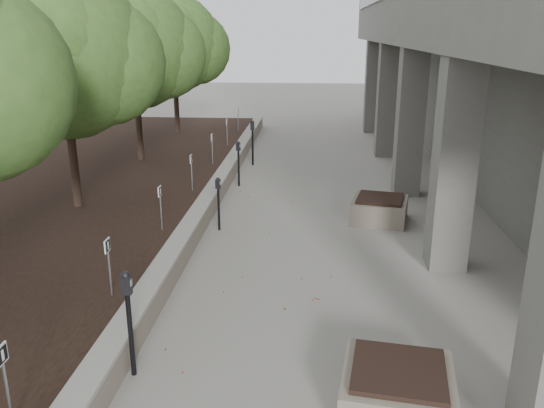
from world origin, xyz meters
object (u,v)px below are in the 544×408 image
(crabapple_tree_4, at_px, (135,74))
(parking_meter_5, at_px, (253,143))
(planter_front, at_px, (397,390))
(parking_meter_4, at_px, (239,164))
(planter_back, at_px, (379,209))
(crabapple_tree_3, at_px, (66,91))
(crabapple_tree_5, at_px, (174,64))
(parking_meter_2, at_px, (130,324))
(parking_meter_3, at_px, (219,204))

(crabapple_tree_4, relative_size, parking_meter_5, 3.53)
(crabapple_tree_4, relative_size, planter_front, 4.17)
(parking_meter_4, height_order, planter_back, parking_meter_4)
(crabapple_tree_3, relative_size, crabapple_tree_5, 1.00)
(crabapple_tree_3, height_order, parking_meter_4, crabapple_tree_3)
(crabapple_tree_3, height_order, parking_meter_5, crabapple_tree_3)
(crabapple_tree_4, xyz_separation_m, planter_front, (6.65, -11.47, -2.82))
(crabapple_tree_3, bearing_deg, crabapple_tree_5, 90.00)
(crabapple_tree_3, xyz_separation_m, planter_back, (7.22, 0.60, -2.82))
(planter_front, bearing_deg, crabapple_tree_4, 120.11)
(crabapple_tree_5, distance_m, parking_meter_2, 16.47)
(crabapple_tree_5, bearing_deg, parking_meter_5, -47.75)
(parking_meter_4, xyz_separation_m, planter_front, (3.24, -9.90, -0.37))
(parking_meter_4, bearing_deg, planter_front, -51.10)
(crabapple_tree_3, distance_m, crabapple_tree_5, 10.00)
(crabapple_tree_5, height_order, parking_meter_5, crabapple_tree_5)
(crabapple_tree_3, relative_size, parking_meter_5, 3.53)
(crabapple_tree_4, xyz_separation_m, planter_back, (7.22, -4.40, -2.82))
(planter_back, bearing_deg, planter_front, -94.58)
(crabapple_tree_3, relative_size, parking_meter_2, 3.59)
(crabapple_tree_4, distance_m, planter_back, 8.91)
(crabapple_tree_3, xyz_separation_m, crabapple_tree_4, (0.00, 5.00, 0.00))
(parking_meter_2, distance_m, parking_meter_3, 5.63)
(crabapple_tree_4, xyz_separation_m, parking_meter_2, (3.25, -10.97, -2.36))
(parking_meter_5, xyz_separation_m, planter_front, (3.11, -12.58, -0.47))
(parking_meter_3, bearing_deg, parking_meter_4, 107.55)
(parking_meter_5, distance_m, planter_back, 6.64)
(parking_meter_5, bearing_deg, parking_meter_4, -90.85)
(crabapple_tree_5, xyz_separation_m, parking_meter_5, (3.54, -3.90, -2.35))
(parking_meter_2, height_order, parking_meter_4, parking_meter_2)
(parking_meter_2, height_order, parking_meter_3, parking_meter_2)
(crabapple_tree_4, height_order, planter_front, crabapple_tree_4)
(parking_meter_5, distance_m, planter_front, 12.96)
(crabapple_tree_4, distance_m, planter_front, 13.56)
(crabapple_tree_3, height_order, crabapple_tree_5, same)
(parking_meter_4, bearing_deg, crabapple_tree_4, 176.17)
(crabapple_tree_5, height_order, planter_front, crabapple_tree_5)
(parking_meter_5, height_order, planter_back, parking_meter_5)
(crabapple_tree_4, bearing_deg, parking_meter_3, -57.05)
(planter_front, bearing_deg, parking_meter_3, 117.49)
(parking_meter_2, xyz_separation_m, planter_back, (3.97, 6.57, -0.46))
(parking_meter_3, xyz_separation_m, parking_meter_5, (0.08, 6.45, 0.14))
(crabapple_tree_3, bearing_deg, parking_meter_3, -5.62)
(crabapple_tree_4, distance_m, parking_meter_2, 11.68)
(parking_meter_2, height_order, planter_back, parking_meter_2)
(parking_meter_2, xyz_separation_m, parking_meter_4, (0.17, 9.40, -0.08))
(parking_meter_2, height_order, planter_front, parking_meter_2)
(crabapple_tree_5, height_order, parking_meter_4, crabapple_tree_5)
(planter_front, xyz_separation_m, planter_back, (0.57, 7.08, -0.01))
(crabapple_tree_3, bearing_deg, crabapple_tree_4, 90.00)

